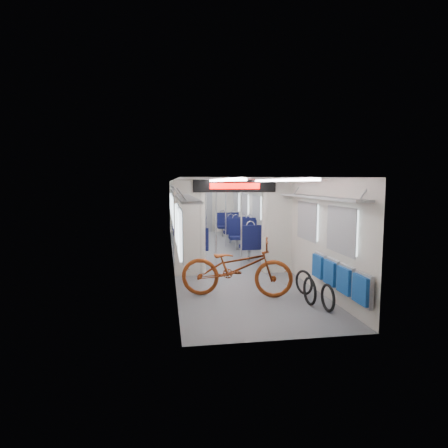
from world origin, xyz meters
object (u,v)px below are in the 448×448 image
object	(u,v)px
bicycle	(237,267)
seat_bay_near_right	(250,236)
seat_bay_far_left	(184,227)
bike_hoop_a	(328,299)
seat_bay_near_left	(190,239)
bike_hoop_c	(304,284)
flip_bench	(338,276)
seat_bay_far_right	(232,226)
stanchion_near_right	(241,224)
stanchion_far_right	(226,214)
stanchion_far_left	(206,214)
stanchion_near_left	(216,225)
bike_hoop_b	(310,292)

from	to	relation	value
bicycle	seat_bay_near_right	distance (m)	4.35
seat_bay_far_left	bicycle	bearing A→B (deg)	-84.88
bike_hoop_a	seat_bay_near_left	xyz separation A→B (m)	(-2.05, 5.22, 0.32)
bicycle	seat_bay_far_left	xyz separation A→B (m)	(-0.65, 7.28, -0.05)
bicycle	bike_hoop_c	distance (m)	1.40
flip_bench	bicycle	bearing A→B (deg)	148.59
seat_bay_far_left	seat_bay_far_right	world-z (taller)	seat_bay_far_right
stanchion_near_right	stanchion_far_right	size ratio (longest dim) A/B	1.00
bike_hoop_c	seat_bay_far_right	world-z (taller)	seat_bay_far_right
stanchion_far_right	stanchion_far_left	bearing A→B (deg)	168.61
seat_bay_far_left	stanchion_near_left	bearing A→B (deg)	-83.45
bicycle	bike_hoop_b	distance (m)	1.47
bike_hoop_b	stanchion_near_right	xyz separation A→B (m)	(-0.63, 3.19, 0.91)
seat_bay_near_left	stanchion_far_left	xyz separation A→B (m)	(0.68, 1.72, 0.61)
flip_bench	seat_bay_near_left	xyz separation A→B (m)	(-2.29, 5.09, -0.04)
bicycle	seat_bay_far_left	size ratio (longest dim) A/B	1.11
stanchion_far_left	bike_hoop_c	bearing A→B (deg)	-77.46
stanchion_far_right	stanchion_near_right	bearing A→B (deg)	-91.92
bike_hoop_a	stanchion_far_left	xyz separation A→B (m)	(-1.37, 6.95, 0.93)
flip_bench	bike_hoop_a	bearing A→B (deg)	-151.54
seat_bay_near_right	seat_bay_far_left	xyz separation A→B (m)	(-1.87, 3.10, -0.04)
flip_bench	seat_bay_far_left	world-z (taller)	seat_bay_far_left
bike_hoop_b	stanchion_near_left	xyz separation A→B (m)	(-1.30, 3.11, 0.91)
stanchion_far_left	stanchion_far_right	xyz separation A→B (m)	(0.67, -0.14, 0.00)
seat_bay_near_left	seat_bay_far_right	world-z (taller)	seat_bay_far_right
bicycle	seat_bay_near_left	bearing A→B (deg)	23.88
bike_hoop_a	seat_bay_far_left	distance (m)	8.66
seat_bay_far_right	stanchion_near_right	xyz separation A→B (m)	(-0.63, -4.86, 0.60)
seat_bay_far_right	stanchion_near_left	size ratio (longest dim) A/B	0.91
bicycle	seat_bay_far_right	size ratio (longest dim) A/B	1.04
seat_bay_far_right	stanchion_far_left	distance (m)	2.00
bike_hoop_c	stanchion_far_left	bearing A→B (deg)	102.54
bicycle	bike_hoop_c	size ratio (longest dim) A/B	4.39
bike_hoop_c	seat_bay_near_left	world-z (taller)	seat_bay_near_left
flip_bench	stanchion_far_right	bearing A→B (deg)	97.99
flip_bench	seat_bay_near_left	size ratio (longest dim) A/B	1.03
seat_bay_far_right	stanchion_near_right	size ratio (longest dim) A/B	0.91
bicycle	stanchion_near_right	bearing A→B (deg)	1.24
seat_bay_near_left	stanchion_near_right	xyz separation A→B (m)	(1.24, -1.65, 0.61)
bicycle	stanchion_near_left	distance (m)	2.43
flip_bench	seat_bay_near_right	xyz separation A→B (m)	(-0.42, 5.18, -0.01)
stanchion_far_left	seat_bay_near_left	bearing A→B (deg)	-111.52
flip_bench	seat_bay_far_right	xyz separation A→B (m)	(-0.42, 8.31, -0.03)
stanchion_far_left	seat_bay_far_right	bearing A→B (deg)	51.41
stanchion_near_left	stanchion_far_left	xyz separation A→B (m)	(0.11, 3.46, 0.00)
seat_bay_near_right	bike_hoop_b	bearing A→B (deg)	-90.03
flip_bench	stanchion_near_left	size ratio (longest dim) A/B	0.92
bike_hoop_a	seat_bay_near_right	bearing A→B (deg)	91.91
flip_bench	bike_hoop_c	size ratio (longest dim) A/B	4.23
bicycle	flip_bench	xyz separation A→B (m)	(1.64, -1.00, 0.00)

